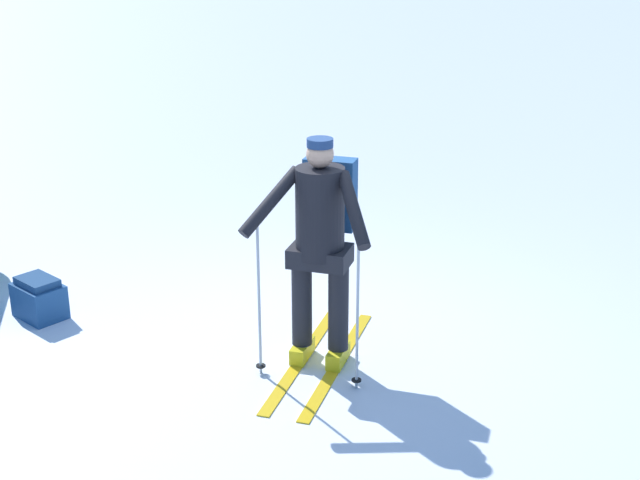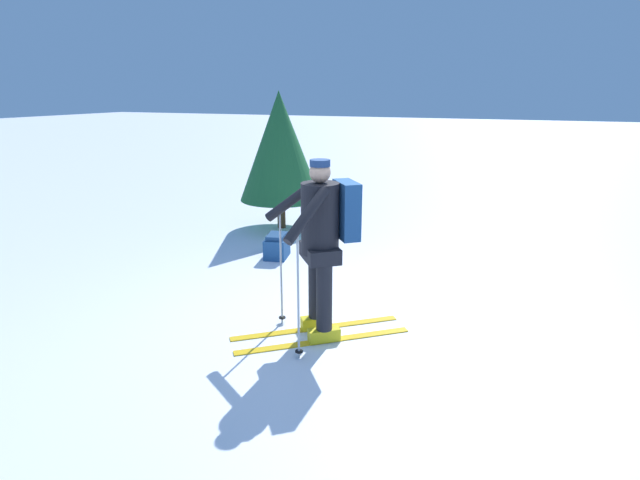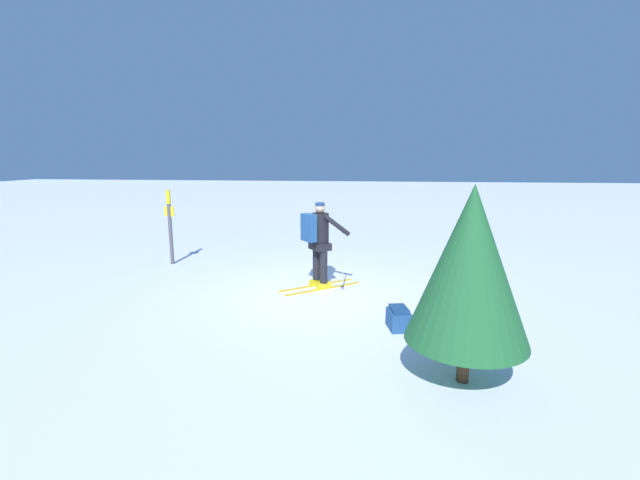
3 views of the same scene
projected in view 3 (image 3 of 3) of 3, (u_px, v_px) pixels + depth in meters
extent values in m
plane|color=white|center=(314.00, 292.00, 8.32)|extent=(80.00, 80.00, 0.00)
cube|color=gold|center=(316.00, 285.00, 8.73)|extent=(1.13, 1.41, 0.01)
cube|color=yellow|center=(316.00, 282.00, 8.71)|extent=(0.27, 0.30, 0.12)
cylinder|color=black|center=(316.00, 262.00, 8.64)|extent=(0.15, 0.15, 0.72)
cube|color=gold|center=(324.00, 289.00, 8.49)|extent=(1.13, 1.41, 0.01)
cube|color=yellow|center=(324.00, 286.00, 8.48)|extent=(0.27, 0.30, 0.12)
cylinder|color=black|center=(324.00, 265.00, 8.40)|extent=(0.15, 0.15, 0.72)
cube|color=black|center=(320.00, 246.00, 8.45)|extent=(0.52, 0.50, 0.14)
cylinder|color=black|center=(320.00, 230.00, 8.39)|extent=(0.35, 0.35, 0.65)
sphere|color=tan|center=(320.00, 208.00, 8.31)|extent=(0.19, 0.19, 0.19)
cylinder|color=navy|center=(320.00, 204.00, 8.29)|extent=(0.18, 0.18, 0.06)
cube|color=navy|center=(309.00, 228.00, 8.25)|extent=(0.39, 0.36, 0.53)
cylinder|color=#B2B7BC|center=(323.00, 253.00, 8.95)|extent=(0.02, 0.02, 1.20)
cylinder|color=black|center=(323.00, 278.00, 9.05)|extent=(0.07, 0.07, 0.01)
cylinder|color=black|center=(321.00, 221.00, 8.72)|extent=(0.53, 0.26, 0.44)
cylinder|color=#B2B7BC|center=(343.00, 260.00, 8.35)|extent=(0.02, 0.02, 1.20)
cylinder|color=black|center=(342.00, 287.00, 8.45)|extent=(0.07, 0.07, 0.01)
cylinder|color=black|center=(337.00, 225.00, 8.22)|extent=(0.14, 0.54, 0.44)
cube|color=navy|center=(399.00, 320.00, 6.49)|extent=(0.47, 0.38, 0.29)
cube|color=navy|center=(399.00, 309.00, 6.46)|extent=(0.39, 0.31, 0.06)
cylinder|color=#4C4C51|center=(170.00, 228.00, 10.34)|extent=(0.09, 0.09, 1.80)
cylinder|color=yellow|center=(168.00, 197.00, 10.20)|extent=(0.10, 0.10, 0.32)
cube|color=yellow|center=(169.00, 211.00, 10.26)|extent=(0.03, 0.24, 0.24)
cylinder|color=#4C331E|center=(463.00, 361.00, 4.94)|extent=(0.14, 0.14, 0.50)
cone|color=#1E5B2D|center=(470.00, 265.00, 4.73)|extent=(1.38, 1.38, 1.79)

